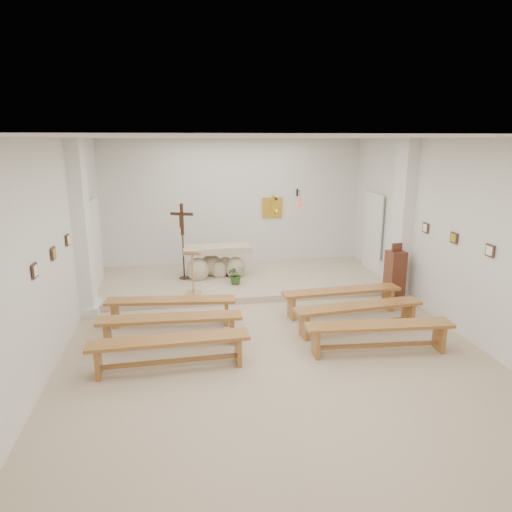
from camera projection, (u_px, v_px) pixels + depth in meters
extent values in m
cube|color=tan|center=(270.00, 343.00, 8.01)|extent=(7.00, 10.00, 0.00)
cube|color=silver|center=(48.00, 255.00, 7.01)|extent=(0.02, 10.00, 3.50)
cube|color=silver|center=(462.00, 238.00, 8.15)|extent=(0.02, 10.00, 3.50)
cube|color=silver|center=(234.00, 205.00, 12.34)|extent=(7.00, 0.02, 3.50)
cube|color=silver|center=(271.00, 138.00, 7.15)|extent=(7.00, 10.00, 0.02)
cube|color=#C1B194|center=(242.00, 280.00, 11.34)|extent=(6.98, 3.00, 0.15)
cube|color=white|center=(82.00, 230.00, 8.94)|extent=(0.26, 0.55, 3.50)
cube|color=white|center=(402.00, 220.00, 10.04)|extent=(0.26, 0.55, 3.50)
cube|color=yellow|center=(272.00, 208.00, 12.51)|extent=(0.55, 0.04, 0.55)
cube|color=black|center=(297.00, 192.00, 12.54)|extent=(0.04, 0.02, 0.20)
cylinder|color=black|center=(299.00, 191.00, 12.37)|extent=(0.02, 0.30, 0.02)
cylinder|color=black|center=(300.00, 197.00, 12.27)|extent=(0.01, 0.01, 0.34)
sphere|color=red|center=(300.00, 204.00, 12.32)|extent=(0.11, 0.11, 0.11)
cube|color=#412A1C|center=(35.00, 271.00, 6.26)|extent=(0.03, 0.20, 0.20)
cube|color=#412A1C|center=(53.00, 253.00, 7.21)|extent=(0.03, 0.20, 0.20)
cube|color=#412A1C|center=(68.00, 240.00, 8.17)|extent=(0.03, 0.20, 0.20)
cube|color=#412A1C|center=(490.00, 251.00, 7.39)|extent=(0.03, 0.20, 0.20)
cube|color=#412A1C|center=(454.00, 238.00, 8.34)|extent=(0.03, 0.20, 0.20)
cube|color=#412A1C|center=(425.00, 228.00, 9.30)|extent=(0.03, 0.20, 0.20)
cube|color=silver|center=(92.00, 290.00, 9.97)|extent=(0.10, 0.85, 0.52)
cube|color=silver|center=(386.00, 275.00, 11.08)|extent=(0.10, 0.85, 0.52)
ellipsoid|color=beige|center=(198.00, 270.00, 11.10)|extent=(0.54, 0.46, 0.61)
ellipsoid|color=beige|center=(236.00, 268.00, 11.32)|extent=(0.50, 0.43, 0.57)
ellipsoid|color=beige|center=(211.00, 266.00, 11.45)|extent=(0.57, 0.49, 0.54)
ellipsoid|color=beige|center=(225.00, 267.00, 11.51)|extent=(0.47, 0.40, 0.50)
ellipsoid|color=beige|center=(219.00, 270.00, 11.31)|extent=(0.39, 0.33, 0.47)
cube|color=beige|center=(217.00, 249.00, 11.21)|extent=(1.68, 0.72, 0.16)
cube|color=tan|center=(194.00, 293.00, 10.09)|extent=(0.35, 0.35, 0.04)
cylinder|color=tan|center=(193.00, 275.00, 9.98)|extent=(0.04, 0.04, 0.88)
cube|color=tan|center=(192.00, 253.00, 9.84)|extent=(0.41, 0.32, 0.14)
cube|color=white|center=(192.00, 252.00, 9.80)|extent=(0.35, 0.26, 0.11)
cylinder|color=#3C2113|center=(184.00, 278.00, 11.21)|extent=(0.24, 0.24, 0.03)
cylinder|color=#3C2113|center=(183.00, 256.00, 11.08)|extent=(0.04, 0.04, 1.11)
cube|color=#3C2113|center=(182.00, 219.00, 10.85)|extent=(0.08, 0.07, 0.76)
cube|color=#3C2113|center=(182.00, 214.00, 10.82)|extent=(0.54, 0.25, 0.07)
cube|color=#3C2113|center=(182.00, 221.00, 10.83)|extent=(0.11, 0.07, 0.32)
imported|color=#2E5220|center=(236.00, 274.00, 10.74)|extent=(0.51, 0.47, 0.46)
cube|color=#5F2F1B|center=(395.00, 276.00, 9.93)|extent=(0.39, 0.39, 1.14)
cube|color=#5F2F1B|center=(397.00, 247.00, 9.77)|extent=(0.23, 0.08, 0.19)
cube|color=#AC6F32|center=(171.00, 300.00, 8.69)|extent=(2.49, 0.66, 0.06)
cube|color=#AC6F32|center=(115.00, 314.00, 8.70)|extent=(0.11, 0.36, 0.47)
cube|color=#AC6F32|center=(227.00, 312.00, 8.81)|extent=(0.11, 0.36, 0.47)
cube|color=#AC6F32|center=(172.00, 318.00, 8.78)|extent=(2.06, 0.30, 0.06)
cube|color=#AC6F32|center=(342.00, 291.00, 9.24)|extent=(2.48, 0.54, 0.06)
cube|color=#AC6F32|center=(291.00, 307.00, 9.07)|extent=(0.09, 0.36, 0.47)
cube|color=#AC6F32|center=(388.00, 299.00, 9.54)|extent=(0.09, 0.36, 0.47)
cube|color=#AC6F32|center=(341.00, 307.00, 9.33)|extent=(2.07, 0.20, 0.06)
cube|color=#AC6F32|center=(170.00, 318.00, 7.83)|extent=(2.47, 0.50, 0.06)
cube|color=#AC6F32|center=(108.00, 335.00, 7.77)|extent=(0.08, 0.36, 0.47)
cube|color=#AC6F32|center=(232.00, 329.00, 8.02)|extent=(0.08, 0.36, 0.47)
cube|color=#AC6F32|center=(171.00, 337.00, 7.92)|extent=(2.07, 0.16, 0.06)
cube|color=#AC6F32|center=(359.00, 306.00, 8.38)|extent=(2.48, 0.63, 0.06)
cube|color=#AC6F32|center=(304.00, 325.00, 8.18)|extent=(0.10, 0.36, 0.47)
cube|color=#AC6F32|center=(408.00, 314.00, 8.72)|extent=(0.10, 0.36, 0.47)
cube|color=#AC6F32|center=(357.00, 324.00, 8.47)|extent=(2.06, 0.27, 0.06)
cube|color=#AC6F32|center=(169.00, 340.00, 6.97)|extent=(2.47, 0.47, 0.06)
cube|color=#AC6F32|center=(98.00, 362.00, 6.83)|extent=(0.08, 0.36, 0.47)
cube|color=#AC6F32|center=(238.00, 349.00, 7.24)|extent=(0.08, 0.36, 0.47)
cube|color=#AC6F32|center=(170.00, 361.00, 7.06)|extent=(2.07, 0.13, 0.06)
cube|color=#AC6F32|center=(379.00, 325.00, 7.52)|extent=(2.48, 0.56, 0.06)
cube|color=#AC6F32|center=(316.00, 342.00, 7.49)|extent=(0.09, 0.36, 0.47)
cube|color=#AC6F32|center=(439.00, 337.00, 7.69)|extent=(0.09, 0.36, 0.47)
cube|color=#AC6F32|center=(378.00, 345.00, 7.61)|extent=(2.07, 0.21, 0.06)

